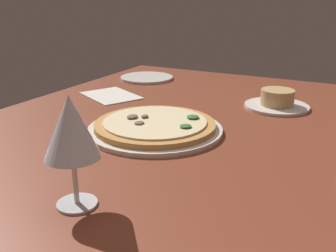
{
  "coord_description": "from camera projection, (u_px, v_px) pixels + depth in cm",
  "views": [
    {
      "loc": [
        67.21,
        31.63,
        34.44
      ],
      "look_at": [
        -2.89,
        -4.8,
        7.0
      ],
      "focal_mm": 42.18,
      "sensor_mm": 36.0,
      "label": 1
    }
  ],
  "objects": [
    {
      "name": "side_plate",
      "position": [
        147.0,
        78.0,
        1.41
      ],
      "size": [
        18.69,
        18.69,
        0.9
      ],
      "primitive_type": "cylinder",
      "color": "silver",
      "rests_on": "dining_table"
    },
    {
      "name": "dining_table",
      "position": [
        182.0,
        157.0,
        0.81
      ],
      "size": [
        150.0,
        110.0,
        4.0
      ],
      "primitive_type": "cube",
      "color": "brown",
      "rests_on": "ground"
    },
    {
      "name": "ramekin_on_saucer",
      "position": [
        277.0,
        101.0,
        1.07
      ],
      "size": [
        17.23,
        17.23,
        5.02
      ],
      "color": "silver",
      "rests_on": "dining_table"
    },
    {
      "name": "pizza_main",
      "position": [
        155.0,
        127.0,
        0.89
      ],
      "size": [
        30.42,
        30.42,
        3.28
      ],
      "color": "silver",
      "rests_on": "dining_table"
    },
    {
      "name": "paper_menu",
      "position": [
        111.0,
        96.0,
        1.19
      ],
      "size": [
        19.43,
        21.43,
        0.3
      ],
      "primitive_type": "cube",
      "rotation": [
        0.0,
        0.0,
        -0.47
      ],
      "color": "silver",
      "rests_on": "dining_table"
    },
    {
      "name": "wine_glass_far",
      "position": [
        71.0,
        130.0,
        0.55
      ],
      "size": [
        8.18,
        8.18,
        17.01
      ],
      "color": "silver",
      "rests_on": "dining_table"
    }
  ]
}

